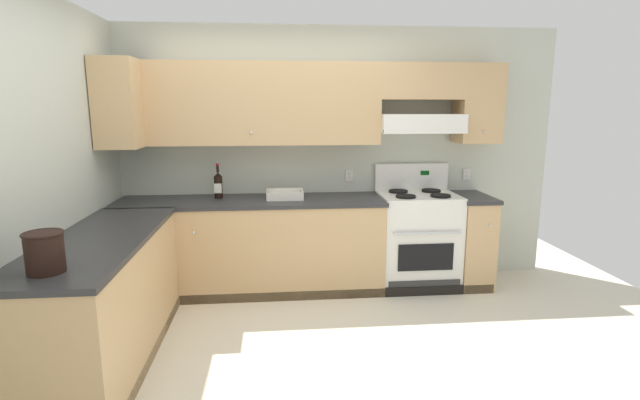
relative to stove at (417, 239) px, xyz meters
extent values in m
plane|color=beige|center=(-1.35, -1.25, -0.48)|extent=(7.04, 7.04, 0.00)
cube|color=beige|center=(-0.89, 0.37, 0.80)|extent=(4.68, 0.12, 2.55)
cube|color=tan|center=(-1.61, 0.13, 1.32)|extent=(2.43, 0.34, 0.76)
cube|color=tan|center=(0.60, 0.13, 1.32)|extent=(0.40, 0.34, 0.76)
cube|color=tan|center=(0.00, 0.13, 1.53)|extent=(0.80, 0.34, 0.34)
cube|color=white|center=(0.00, 0.09, 1.14)|extent=(0.80, 0.46, 0.17)
cube|color=white|center=(0.00, -0.13, 1.07)|extent=(0.80, 0.03, 0.04)
sphere|color=silver|center=(-1.61, -0.05, 1.06)|extent=(0.02, 0.02, 0.02)
sphere|color=silver|center=(0.60, -0.05, 1.06)|extent=(0.02, 0.02, 0.02)
sphere|color=silver|center=(0.60, -0.05, 1.06)|extent=(0.02, 0.02, 0.02)
cube|color=silver|center=(-0.65, 0.29, 0.60)|extent=(0.08, 0.01, 0.12)
cube|color=silver|center=(-0.65, 0.29, 0.62)|extent=(0.03, 0.00, 0.03)
cube|color=silver|center=(-0.65, 0.29, 0.58)|extent=(0.03, 0.00, 0.03)
cube|color=silver|center=(0.60, 0.29, 0.60)|extent=(0.08, 0.01, 0.12)
cube|color=silver|center=(0.60, 0.29, 0.62)|extent=(0.03, 0.00, 0.03)
cube|color=silver|center=(0.60, 0.29, 0.58)|extent=(0.03, 0.00, 0.03)
cube|color=beige|center=(-2.97, -1.15, 0.80)|extent=(0.12, 4.00, 2.55)
cube|color=tan|center=(-2.73, -0.05, 1.32)|extent=(0.34, 0.64, 0.76)
cube|color=tan|center=(-1.63, -0.01, -0.04)|extent=(2.49, 0.61, 0.87)
cube|color=#2D2D30|center=(-1.63, -0.01, 0.41)|extent=(2.52, 0.63, 0.04)
cube|color=tan|center=(0.54, -0.01, -0.04)|extent=(0.32, 0.61, 0.87)
cube|color=#2D2D30|center=(0.54, -0.01, 0.41)|extent=(0.34, 0.63, 0.04)
cube|color=black|center=(-1.09, -0.28, -0.43)|extent=(3.54, 0.06, 0.09)
sphere|color=silver|center=(-2.13, -0.33, 0.20)|extent=(0.03, 0.03, 0.03)
sphere|color=silver|center=(0.59, -0.33, 0.20)|extent=(0.03, 0.03, 0.03)
cube|color=tan|center=(-2.59, -1.26, -0.04)|extent=(0.61, 1.89, 0.87)
cube|color=#2D2D30|center=(-2.59, -1.26, 0.41)|extent=(0.63, 1.91, 0.04)
cube|color=black|center=(-2.32, -1.26, -0.43)|extent=(0.06, 1.85, 0.09)
cube|color=white|center=(0.00, 0.00, -0.02)|extent=(0.76, 0.58, 0.91)
cube|color=black|center=(0.00, -0.30, -0.10)|extent=(0.53, 0.01, 0.26)
cylinder|color=silver|center=(0.00, -0.32, 0.14)|extent=(0.65, 0.02, 0.02)
cube|color=#333333|center=(0.00, -0.30, -0.38)|extent=(0.70, 0.01, 0.11)
cube|color=white|center=(0.00, 0.00, 0.44)|extent=(0.76, 0.58, 0.02)
cube|color=white|center=(0.00, 0.27, 0.58)|extent=(0.76, 0.04, 0.29)
cube|color=#053F0C|center=(0.13, 0.25, 0.63)|extent=(0.09, 0.01, 0.04)
cylinder|color=black|center=(-0.17, -0.14, 0.46)|extent=(0.19, 0.19, 0.02)
cylinder|color=black|center=(-0.17, -0.14, 0.45)|extent=(0.07, 0.07, 0.01)
cylinder|color=black|center=(0.17, -0.14, 0.46)|extent=(0.19, 0.19, 0.02)
cylinder|color=black|center=(0.17, -0.14, 0.45)|extent=(0.07, 0.07, 0.01)
cylinder|color=black|center=(-0.17, 0.14, 0.46)|extent=(0.19, 0.19, 0.02)
cylinder|color=black|center=(-0.17, 0.14, 0.45)|extent=(0.07, 0.07, 0.01)
cylinder|color=black|center=(0.17, 0.14, 0.46)|extent=(0.19, 0.19, 0.02)
cylinder|color=black|center=(0.17, 0.14, 0.45)|extent=(0.07, 0.07, 0.01)
cylinder|color=white|center=(-0.21, 0.25, 0.55)|extent=(0.04, 0.02, 0.04)
cylinder|color=white|center=(-0.07, 0.25, 0.55)|extent=(0.04, 0.02, 0.04)
cylinder|color=white|center=(0.07, 0.25, 0.55)|extent=(0.04, 0.02, 0.04)
cylinder|color=white|center=(0.21, 0.25, 0.55)|extent=(0.04, 0.02, 0.04)
cylinder|color=black|center=(-1.94, 0.09, 0.54)|extent=(0.08, 0.08, 0.21)
cone|color=black|center=(-1.94, 0.09, 0.66)|extent=(0.08, 0.08, 0.04)
cylinder|color=black|center=(-1.94, 0.09, 0.72)|extent=(0.03, 0.03, 0.09)
cylinder|color=maroon|center=(-1.94, 0.09, 0.76)|extent=(0.03, 0.03, 0.02)
cube|color=silver|center=(-1.94, 0.05, 0.53)|extent=(0.07, 0.00, 0.09)
cube|color=white|center=(-1.31, 0.02, 0.44)|extent=(0.28, 0.22, 0.02)
cube|color=white|center=(-1.31, -0.12, 0.47)|extent=(0.35, 0.01, 0.08)
cube|color=white|center=(-1.31, 0.15, 0.47)|extent=(0.35, 0.01, 0.08)
cube|color=white|center=(-1.48, 0.02, 0.47)|extent=(0.01, 0.25, 0.08)
cube|color=white|center=(-1.14, 0.02, 0.47)|extent=(0.01, 0.25, 0.08)
cylinder|color=black|center=(-2.62, -1.95, 0.54)|extent=(0.19, 0.19, 0.22)
torus|color=black|center=(-2.62, -1.95, 0.65)|extent=(0.21, 0.21, 0.01)
camera|label=1|loc=(-1.40, -4.49, 1.30)|focal=26.80mm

